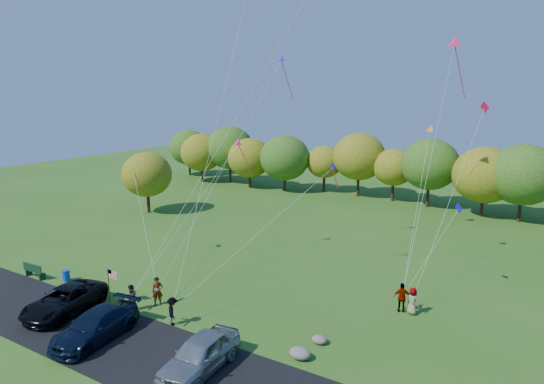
{
  "coord_description": "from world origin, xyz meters",
  "views": [
    {
      "loc": [
        18.58,
        -20.2,
        13.57
      ],
      "look_at": [
        2.19,
        6.0,
        7.16
      ],
      "focal_mm": 32.0,
      "sensor_mm": 36.0,
      "label": 1
    }
  ],
  "objects_px": {
    "flyer_b": "(132,298)",
    "flyer_d": "(402,298)",
    "minivan_navy": "(96,326)",
    "trash_barrel": "(66,275)",
    "flyer_e": "(412,301)",
    "minivan_dark": "(64,300)",
    "minivan_silver": "(200,354)",
    "flyer_c": "(172,311)",
    "flyer_a": "(157,291)",
    "park_bench": "(34,270)"
  },
  "relations": [
    {
      "from": "minivan_silver",
      "to": "flyer_b",
      "type": "xyz_separation_m",
      "value": [
        -8.06,
        2.93,
        -0.08
      ]
    },
    {
      "from": "flyer_b",
      "to": "trash_barrel",
      "type": "bearing_deg",
      "value": -175.36
    },
    {
      "from": "flyer_c",
      "to": "park_bench",
      "type": "relative_size",
      "value": 0.84
    },
    {
      "from": "minivan_silver",
      "to": "flyer_b",
      "type": "relative_size",
      "value": 3.02
    },
    {
      "from": "minivan_navy",
      "to": "flyer_c",
      "type": "xyz_separation_m",
      "value": [
        2.33,
        3.61,
        -0.01
      ]
    },
    {
      "from": "minivan_dark",
      "to": "flyer_e",
      "type": "xyz_separation_m",
      "value": [
        18.39,
        11.38,
        0.0
      ]
    },
    {
      "from": "flyer_c",
      "to": "park_bench",
      "type": "bearing_deg",
      "value": 40.65
    },
    {
      "from": "flyer_c",
      "to": "flyer_d",
      "type": "distance_m",
      "value": 14.14
    },
    {
      "from": "flyer_a",
      "to": "flyer_c",
      "type": "distance_m",
      "value": 3.12
    },
    {
      "from": "minivan_navy",
      "to": "flyer_b",
      "type": "bearing_deg",
      "value": 100.89
    },
    {
      "from": "minivan_navy",
      "to": "flyer_a",
      "type": "xyz_separation_m",
      "value": [
        -0.4,
        5.13,
        0.08
      ]
    },
    {
      "from": "minivan_navy",
      "to": "trash_barrel",
      "type": "relative_size",
      "value": 6.91
    },
    {
      "from": "flyer_d",
      "to": "trash_barrel",
      "type": "bearing_deg",
      "value": -3.16
    },
    {
      "from": "minivan_silver",
      "to": "flyer_b",
      "type": "bearing_deg",
      "value": 154.9
    },
    {
      "from": "minivan_navy",
      "to": "flyer_a",
      "type": "relative_size",
      "value": 2.94
    },
    {
      "from": "minivan_silver",
      "to": "trash_barrel",
      "type": "height_order",
      "value": "minivan_silver"
    },
    {
      "from": "minivan_dark",
      "to": "flyer_e",
      "type": "height_order",
      "value": "flyer_e"
    },
    {
      "from": "flyer_b",
      "to": "flyer_d",
      "type": "height_order",
      "value": "flyer_d"
    },
    {
      "from": "minivan_dark",
      "to": "minivan_navy",
      "type": "xyz_separation_m",
      "value": [
        4.43,
        -1.18,
        0.01
      ]
    },
    {
      "from": "minivan_silver",
      "to": "flyer_e",
      "type": "bearing_deg",
      "value": 54.29
    },
    {
      "from": "flyer_b",
      "to": "trash_barrel",
      "type": "height_order",
      "value": "flyer_b"
    },
    {
      "from": "minivan_navy",
      "to": "park_bench",
      "type": "xyz_separation_m",
      "value": [
        -11.56,
        3.6,
        -0.27
      ]
    },
    {
      "from": "trash_barrel",
      "to": "flyer_b",
      "type": "bearing_deg",
      "value": -6.71
    },
    {
      "from": "flyer_b",
      "to": "flyer_d",
      "type": "relative_size",
      "value": 0.9
    },
    {
      "from": "park_bench",
      "to": "flyer_b",
      "type": "bearing_deg",
      "value": -2.44
    },
    {
      "from": "trash_barrel",
      "to": "park_bench",
      "type": "bearing_deg",
      "value": -158.96
    },
    {
      "from": "minivan_dark",
      "to": "minivan_navy",
      "type": "relative_size",
      "value": 1.04
    },
    {
      "from": "flyer_e",
      "to": "flyer_a",
      "type": "bearing_deg",
      "value": 49.47
    },
    {
      "from": "flyer_b",
      "to": "minivan_silver",
      "type": "bearing_deg",
      "value": -8.63
    },
    {
      "from": "minivan_silver",
      "to": "minivan_dark",
      "type": "bearing_deg",
      "value": 172.36
    },
    {
      "from": "minivan_navy",
      "to": "flyer_d",
      "type": "relative_size",
      "value": 2.92
    },
    {
      "from": "minivan_navy",
      "to": "flyer_e",
      "type": "xyz_separation_m",
      "value": [
        13.95,
        12.56,
        -0.0
      ]
    },
    {
      "from": "minivan_silver",
      "to": "flyer_a",
      "type": "distance_m",
      "value": 8.58
    },
    {
      "from": "flyer_a",
      "to": "trash_barrel",
      "type": "xyz_separation_m",
      "value": [
        -8.68,
        -0.58,
        -0.54
      ]
    },
    {
      "from": "minivan_dark",
      "to": "flyer_b",
      "type": "bearing_deg",
      "value": 23.66
    },
    {
      "from": "flyer_a",
      "to": "flyer_e",
      "type": "relative_size",
      "value": 1.1
    },
    {
      "from": "flyer_c",
      "to": "park_bench",
      "type": "height_order",
      "value": "flyer_c"
    },
    {
      "from": "minivan_dark",
      "to": "flyer_a",
      "type": "xyz_separation_m",
      "value": [
        4.03,
        3.94,
        0.08
      ]
    },
    {
      "from": "flyer_a",
      "to": "flyer_b",
      "type": "bearing_deg",
      "value": -164.13
    },
    {
      "from": "flyer_b",
      "to": "flyer_c",
      "type": "xyz_separation_m",
      "value": [
        3.46,
        0.0,
        -0.0
      ]
    },
    {
      "from": "trash_barrel",
      "to": "flyer_e",
      "type": "bearing_deg",
      "value": 19.18
    },
    {
      "from": "minivan_navy",
      "to": "minivan_silver",
      "type": "xyz_separation_m",
      "value": [
        6.93,
        0.68,
        0.08
      ]
    },
    {
      "from": "flyer_d",
      "to": "flyer_b",
      "type": "bearing_deg",
      "value": 8.92
    },
    {
      "from": "minivan_silver",
      "to": "flyer_a",
      "type": "xyz_separation_m",
      "value": [
        -7.33,
        4.44,
        0.0
      ]
    },
    {
      "from": "flyer_b",
      "to": "flyer_c",
      "type": "height_order",
      "value": "flyer_b"
    },
    {
      "from": "flyer_b",
      "to": "flyer_d",
      "type": "distance_m",
      "value": 16.97
    },
    {
      "from": "flyer_a",
      "to": "flyer_d",
      "type": "relative_size",
      "value": 0.99
    },
    {
      "from": "flyer_e",
      "to": "trash_barrel",
      "type": "relative_size",
      "value": 2.15
    },
    {
      "from": "flyer_a",
      "to": "flyer_b",
      "type": "xyz_separation_m",
      "value": [
        -0.73,
        -1.51,
        -0.09
      ]
    },
    {
      "from": "flyer_b",
      "to": "flyer_c",
      "type": "relative_size",
      "value": 1.0
    }
  ]
}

